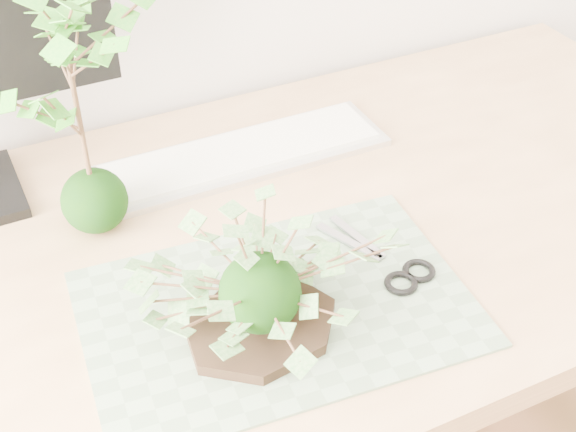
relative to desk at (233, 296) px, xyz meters
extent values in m
cube|color=tan|center=(0.00, 0.00, 0.07)|extent=(1.60, 0.70, 0.04)
cube|color=tan|center=(0.74, 0.29, -0.30)|extent=(0.06, 0.06, 0.70)
cube|color=slate|center=(0.01, -0.13, 0.09)|extent=(0.47, 0.34, 0.00)
cylinder|color=black|center=(-0.03, -0.16, 0.10)|extent=(0.21, 0.21, 0.01)
sphere|color=black|center=(-0.03, -0.16, 0.15)|extent=(0.09, 0.09, 0.09)
sphere|color=black|center=(-0.14, 0.11, 0.13)|extent=(0.09, 0.09, 0.09)
cylinder|color=#523723|center=(-0.14, 0.11, 0.26)|extent=(0.01, 0.01, 0.21)
cube|color=silver|center=(0.09, 0.18, 0.09)|extent=(0.44, 0.13, 0.01)
cube|color=silver|center=(0.09, 0.18, 0.10)|extent=(0.41, 0.11, 0.01)
cube|color=#96979E|center=(0.15, -0.06, 0.09)|extent=(0.05, 0.10, 0.00)
cube|color=#96979E|center=(0.16, -0.06, 0.09)|extent=(0.03, 0.10, 0.00)
torus|color=black|center=(0.14, -0.16, 0.10)|extent=(0.05, 0.05, 0.01)
torus|color=black|center=(0.17, -0.16, 0.10)|extent=(0.05, 0.05, 0.01)
camera|label=1|loc=(-0.28, -0.73, 0.76)|focal=50.00mm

